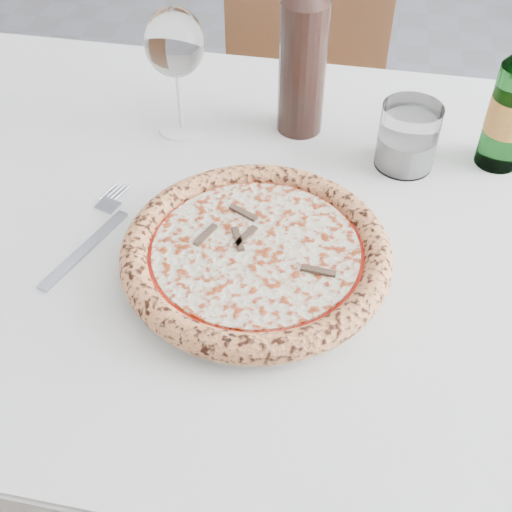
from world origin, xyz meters
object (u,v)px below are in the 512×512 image
(chair_far, at_px, (298,69))
(wine_bottle, at_px, (303,56))
(pizza, at_px, (256,252))
(tumbler, at_px, (407,140))
(dining_table, at_px, (268,263))
(wine_glass, at_px, (174,45))
(plate, at_px, (256,263))

(chair_far, height_order, wine_bottle, wine_bottle)
(chair_far, height_order, pizza, chair_far)
(chair_far, bearing_deg, tumbler, -71.40)
(dining_table, distance_m, wine_glass, 0.33)
(wine_glass, height_order, tumbler, wine_glass)
(plate, bearing_deg, tumbler, 54.67)
(dining_table, height_order, chair_far, chair_far)
(chair_far, relative_size, pizza, 2.92)
(plate, distance_m, wine_bottle, 0.33)
(wine_glass, bearing_deg, wine_bottle, 10.71)
(pizza, bearing_deg, wine_glass, 120.56)
(tumbler, bearing_deg, pizza, -125.33)
(dining_table, xyz_separation_m, wine_glass, (-0.16, 0.18, 0.23))
(tumbler, height_order, wine_bottle, wine_bottle)
(chair_far, xyz_separation_m, wine_glass, (-0.11, -0.63, 0.36))
(plate, relative_size, wine_bottle, 1.05)
(pizza, height_order, wine_glass, wine_glass)
(wine_glass, xyz_separation_m, wine_bottle, (0.18, 0.03, -0.02))
(tumbler, bearing_deg, wine_glass, 174.24)
(dining_table, bearing_deg, tumbler, 39.64)
(wine_bottle, bearing_deg, wine_glass, -169.29)
(wine_glass, bearing_deg, tumbler, -5.76)
(dining_table, distance_m, plate, 0.14)
(dining_table, bearing_deg, pizza, -90.00)
(wine_glass, height_order, wine_bottle, wine_bottle)
(pizza, distance_m, wine_bottle, 0.32)
(dining_table, xyz_separation_m, plate, (-0.00, -0.10, 0.10))
(tumbler, bearing_deg, plate, -125.33)
(tumbler, xyz_separation_m, wine_bottle, (-0.16, 0.07, 0.08))
(chair_far, relative_size, plate, 3.17)
(tumbler, distance_m, wine_bottle, 0.19)
(pizza, xyz_separation_m, wine_glass, (-0.16, 0.28, 0.11))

